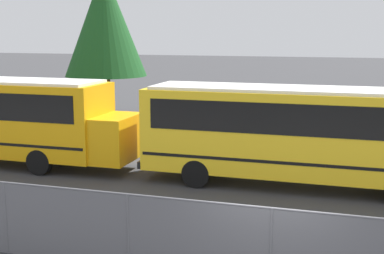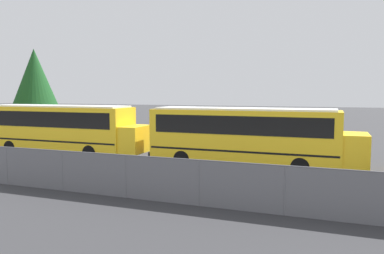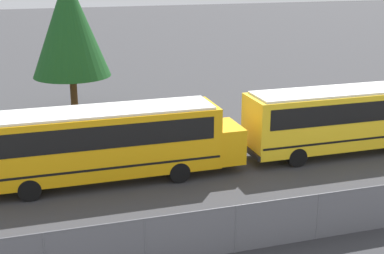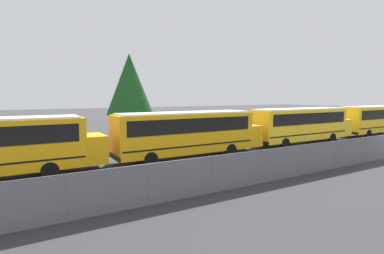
# 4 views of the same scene
# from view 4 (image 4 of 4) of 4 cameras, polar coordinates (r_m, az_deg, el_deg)

# --- Properties ---
(school_bus_2) EXTENTS (11.50, 2.47, 3.29)m
(school_bus_2) POSITION_cam_4_polar(r_m,az_deg,el_deg) (21.22, -0.62, -0.75)
(school_bus_2) COLOR orange
(school_bus_2) RESTS_ON ground_plane
(school_bus_3) EXTENTS (11.50, 2.47, 3.29)m
(school_bus_3) POSITION_cam_4_polar(r_m,az_deg,el_deg) (29.28, 20.22, 0.73)
(school_bus_3) COLOR yellow
(school_bus_3) RESTS_ON ground_plane
(school_bus_4) EXTENTS (11.50, 2.47, 3.29)m
(school_bus_4) POSITION_cam_4_polar(r_m,az_deg,el_deg) (39.63, 31.62, 1.48)
(school_bus_4) COLOR yellow
(school_bus_4) RESTS_ON ground_plane
(tree_1) EXTENTS (4.74, 4.74, 8.66)m
(tree_1) POSITION_cam_4_polar(r_m,az_deg,el_deg) (31.19, -11.80, 7.95)
(tree_1) COLOR #51381E
(tree_1) RESTS_ON ground_plane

